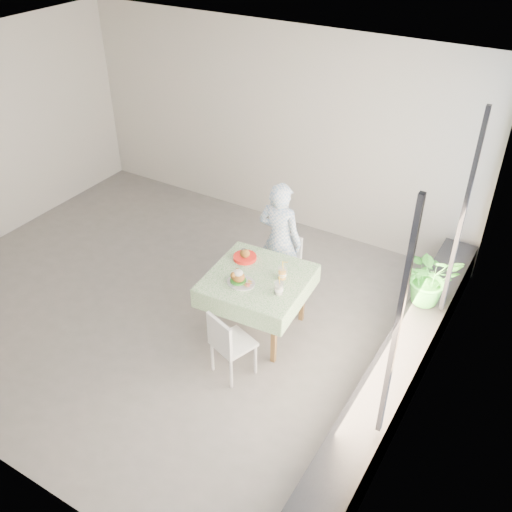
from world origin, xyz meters
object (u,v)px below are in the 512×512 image
Objects in this scene: diner at (280,241)px; potted_plant at (431,277)px; cafe_table at (258,297)px; chair_far at (280,277)px; juice_cup_orange at (282,274)px; main_dish at (239,279)px; chair_near at (233,355)px.

diner is 1.75m from potted_plant.
chair_far is at bearing 98.03° from cafe_table.
diner is at bearing 120.94° from juice_cup_orange.
juice_cup_orange is (0.24, 0.10, 0.35)m from cafe_table.
diner is 0.73m from juice_cup_orange.
diner is at bearing 91.67° from main_dish.
main_dish reaches higher than cafe_table.
chair_near reaches higher than cafe_table.
chair_near is at bearing -98.12° from juice_cup_orange.
chair_near is 0.52× the size of diner.
main_dish is (-0.11, -0.19, 0.33)m from cafe_table.
chair_near is (0.22, -1.41, -0.00)m from chair_far.
juice_cup_orange is (0.37, -0.62, 0.05)m from diner.
cafe_table is 1.42× the size of chair_near.
chair_far is 1.06m from main_dish.
juice_cup_orange reaches higher than chair_far.
chair_far is at bearing -175.56° from potted_plant.
cafe_table is at bearing 98.99° from diner.
juice_cup_orange is at bearing 119.63° from diner.
main_dish is at bearing -118.39° from cafe_table.
diner is at bearing 100.18° from chair_near.
main_dish is 0.46m from juice_cup_orange.
chair_near is 0.99m from juice_cup_orange.
diner reaches higher than potted_plant.
potted_plant is at bearing 46.10° from chair_near.
diner reaches higher than juice_cup_orange.
potted_plant is at bearing 27.52° from cafe_table.
potted_plant is (1.49, 1.55, 0.58)m from chair_near.
juice_cup_orange is at bearing -60.53° from chair_far.
main_dish is at bearing -139.12° from juice_cup_orange.
main_dish is at bearing 114.28° from chair_near.
main_dish is 1.14× the size of juice_cup_orange.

